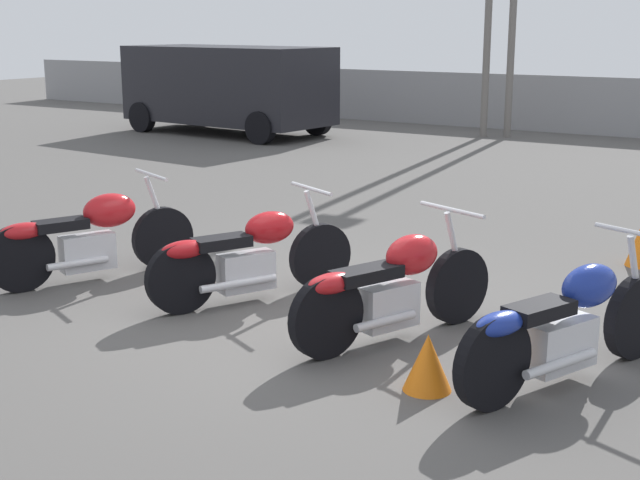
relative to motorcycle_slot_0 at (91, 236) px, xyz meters
The scene contains 7 objects.
ground_plane 2.49m from the motorcycle_slot_0, ahead, with size 60.00×60.00×0.00m, color #514F4C.
motorcycle_slot_0 is the anchor object (origin of this frame).
motorcycle_slot_1 1.76m from the motorcycle_slot_0, ahead, with size 1.09×1.92×1.01m.
motorcycle_slot_2 3.34m from the motorcycle_slot_0, ahead, with size 0.98×1.95×1.02m.
motorcycle_slot_3 4.79m from the motorcycle_slot_0, ahead, with size 1.02×2.11×1.02m.
parked_van 12.15m from the motorcycle_slot_0, 121.88° to the left, with size 5.02×2.54×1.99m.
traffic_cone_near 4.09m from the motorcycle_slot_0, ahead, with size 0.34×0.34×0.41m.
Camera 1 is at (4.09, -6.26, 2.51)m, focal length 50.00 mm.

